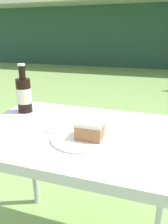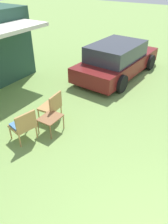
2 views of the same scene
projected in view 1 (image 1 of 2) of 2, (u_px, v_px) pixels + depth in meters
name	position (u px, v px, depth m)	size (l,w,h in m)	color
cabin_building	(128.00, 30.00, 9.34)	(11.44, 5.41, 2.63)	#284C3D
patio_table	(77.00, 146.00, 0.98)	(0.90, 0.63, 0.74)	silver
cake_on_plate	(86.00, 134.00, 0.86)	(0.25, 0.25, 0.08)	white
cola_bottle_near	(24.00, 94.00, 1.15)	(0.08, 0.08, 0.26)	black
fork	(65.00, 135.00, 0.90)	(0.19, 0.01, 0.01)	silver
loose_bottle_cap	(93.00, 122.00, 1.03)	(0.03, 0.03, 0.01)	silver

